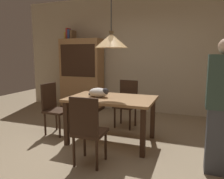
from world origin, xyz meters
name	(u,v)px	position (x,y,z in m)	size (l,w,h in m)	color
ground	(94,151)	(0.00, 0.00, 0.00)	(10.00, 10.00, 0.00)	#998466
back_wall	(138,54)	(0.00, 2.65, 1.45)	(6.40, 0.10, 2.90)	beige
dining_table	(111,104)	(0.10, 0.46, 0.65)	(1.40, 0.90, 0.75)	#A87A4C
chair_far_back	(127,101)	(0.11, 1.34, 0.51)	(0.43, 0.43, 0.93)	#382316
chair_near_front	(87,128)	(0.10, -0.42, 0.51)	(0.41, 0.41, 0.93)	#382316
chair_left_side	(54,106)	(-1.03, 0.46, 0.51)	(0.42, 0.42, 0.93)	#382316
cat_sleeping	(99,92)	(-0.10, 0.44, 0.83)	(0.39, 0.24, 0.16)	silver
pendant_lamp	(111,41)	(0.10, 0.46, 1.66)	(0.52, 0.52, 1.30)	#E5B775
hutch_bookcase	(82,76)	(-1.43, 2.32, 0.89)	(1.12, 0.45, 1.85)	#A87A4C
book_yellow_short	(67,36)	(-1.86, 2.32, 1.94)	(0.04, 0.20, 0.18)	gold
book_red_tall	(68,34)	(-1.80, 2.32, 1.99)	(0.04, 0.22, 0.28)	#B73833
book_blue_wide	(71,34)	(-1.74, 2.32, 1.97)	(0.06, 0.24, 0.24)	#384C93
book_brown_thick	(73,35)	(-1.66, 2.32, 1.96)	(0.06, 0.24, 0.22)	brown
person_standing	(222,108)	(1.68, -0.02, 0.82)	(0.36, 0.22, 1.63)	#4C515B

